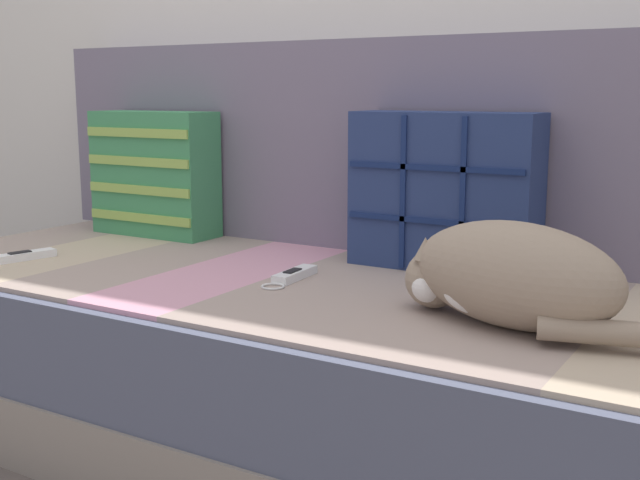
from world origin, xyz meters
The scene contains 8 objects.
ground_plane centered at (0.00, 0.00, 0.00)m, with size 14.00×14.00×0.00m, color #564C47.
couch centered at (0.00, 0.11, 0.19)m, with size 1.95×0.88×0.38m.
sofa_backrest centered at (0.00, 0.48, 0.64)m, with size 1.91×0.14×0.52m.
throw_pillow_quilted centered at (0.28, 0.33, 0.56)m, with size 0.42×0.14×0.35m.
throw_pillow_striped centered at (-0.58, 0.33, 0.55)m, with size 0.37×0.14×0.34m.
sleeping_cat centered at (0.54, -0.03, 0.47)m, with size 0.45×0.26×0.18m.
game_remote_near centered at (0.05, 0.07, 0.39)m, with size 0.05×0.19×0.02m.
game_remote_far centered at (-0.61, -0.10, 0.39)m, with size 0.09×0.20×0.02m.
Camera 1 is at (0.96, -1.32, 0.77)m, focal length 45.00 mm.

